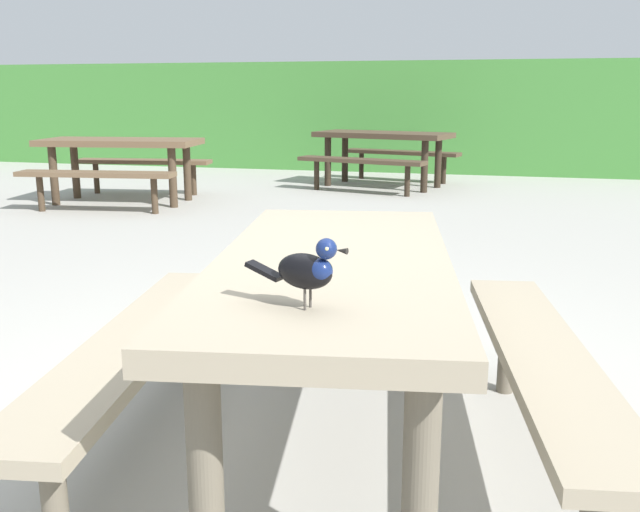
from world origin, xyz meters
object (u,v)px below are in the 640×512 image
Objects in this scene: picnic_table_foreground at (333,309)px; picnic_table_mid_right at (383,146)px; bird_grackle at (309,269)px; picnic_table_mid_left at (121,155)px.

picnic_table_mid_right is (-1.03, 7.27, 0.00)m from picnic_table_foreground.
bird_grackle reaches higher than picnic_table_foreground.
picnic_table_foreground is at bearing -81.91° from picnic_table_mid_right.
picnic_table_foreground is 1.02× the size of picnic_table_mid_left.
picnic_table_foreground is 7.35m from picnic_table_mid_right.
picnic_table_foreground is 0.65m from bird_grackle.
picnic_table_mid_right is (-1.11, 7.85, -0.29)m from bird_grackle.
picnic_table_foreground is at bearing -53.78° from picnic_table_mid_left.
bird_grackle is 6.87m from picnic_table_mid_left.
bird_grackle is 0.15× the size of picnic_table_mid_left.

